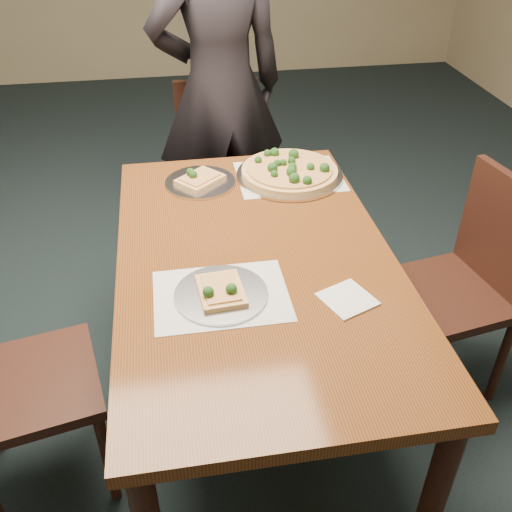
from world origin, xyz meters
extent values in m
plane|color=black|center=(0.00, 0.00, 0.00)|extent=(8.00, 8.00, 0.00)
cube|color=#542A10|center=(0.25, -0.24, 0.73)|extent=(0.90, 1.50, 0.04)
cylinder|color=black|center=(-0.14, 0.45, 0.35)|extent=(0.07, 0.07, 0.70)
cylinder|color=black|center=(0.64, -0.93, 0.35)|extent=(0.07, 0.07, 0.70)
cylinder|color=black|center=(0.64, 0.45, 0.35)|extent=(0.07, 0.07, 0.70)
cube|color=black|center=(0.25, 0.87, 0.45)|extent=(0.44, 0.44, 0.04)
cylinder|color=black|center=(0.07, 0.70, 0.21)|extent=(0.04, 0.04, 0.43)
cylinder|color=black|center=(0.08, 1.06, 0.21)|extent=(0.04, 0.04, 0.43)
cylinder|color=black|center=(0.43, 0.68, 0.21)|extent=(0.04, 0.04, 0.43)
cylinder|color=black|center=(0.44, 1.04, 0.21)|extent=(0.04, 0.04, 0.43)
cube|color=black|center=(0.26, 1.06, 0.69)|extent=(0.42, 0.05, 0.44)
cube|color=black|center=(-0.50, -0.40, 0.45)|extent=(0.50, 0.50, 0.04)
cylinder|color=black|center=(-0.29, -0.54, 0.21)|extent=(0.04, 0.04, 0.43)
cylinder|color=black|center=(-0.36, -0.19, 0.21)|extent=(0.04, 0.04, 0.43)
cube|color=black|center=(1.00, -0.19, 0.45)|extent=(0.49, 0.49, 0.04)
cylinder|color=black|center=(0.79, -0.05, 0.21)|extent=(0.04, 0.04, 0.43)
cylinder|color=black|center=(1.15, 0.01, 0.21)|extent=(0.04, 0.04, 0.43)
cylinder|color=black|center=(0.85, -0.40, 0.21)|extent=(0.04, 0.04, 0.43)
cylinder|color=black|center=(1.21, -0.34, 0.21)|extent=(0.04, 0.04, 0.43)
cube|color=black|center=(1.19, -0.16, 0.69)|extent=(0.11, 0.42, 0.44)
imported|color=black|center=(0.27, 0.93, 0.91)|extent=(0.73, 0.54, 1.82)
cube|color=white|center=(0.48, 0.29, 0.75)|extent=(0.42, 0.32, 0.00)
cube|color=white|center=(0.12, -0.42, 0.75)|extent=(0.40, 0.30, 0.00)
cylinder|color=silver|center=(0.48, 0.29, 0.76)|extent=(0.43, 0.43, 0.01)
cylinder|color=tan|center=(0.48, 0.29, 0.77)|extent=(0.39, 0.39, 0.02)
cylinder|color=#EAD17A|center=(0.48, 0.29, 0.79)|extent=(0.35, 0.35, 0.01)
sphere|color=#194214|center=(0.40, 0.23, 0.80)|extent=(0.03, 0.03, 0.03)
sphere|color=#194214|center=(0.50, 0.33, 0.80)|extent=(0.03, 0.03, 0.03)
sphere|color=#194214|center=(0.36, 0.36, 0.80)|extent=(0.03, 0.03, 0.03)
sphere|color=#194214|center=(0.47, 0.23, 0.80)|extent=(0.04, 0.04, 0.04)
sphere|color=#194214|center=(0.49, 0.27, 0.80)|extent=(0.04, 0.04, 0.04)
sphere|color=#194214|center=(0.56, 0.26, 0.80)|extent=(0.03, 0.03, 0.03)
sphere|color=#194214|center=(0.43, 0.32, 0.80)|extent=(0.03, 0.03, 0.03)
sphere|color=#194214|center=(0.52, 0.15, 0.80)|extent=(0.04, 0.04, 0.04)
sphere|color=#194214|center=(0.44, 0.42, 0.80)|extent=(0.04, 0.04, 0.04)
sphere|color=#194214|center=(0.47, 0.17, 0.81)|extent=(0.04, 0.04, 0.04)
sphere|color=#194214|center=(0.52, 0.38, 0.80)|extent=(0.04, 0.04, 0.04)
sphere|color=#194214|center=(0.61, 0.24, 0.80)|extent=(0.04, 0.04, 0.04)
sphere|color=#194214|center=(0.41, 0.42, 0.80)|extent=(0.03, 0.03, 0.03)
sphere|color=#194214|center=(0.46, 0.32, 0.80)|extent=(0.03, 0.03, 0.03)
sphere|color=#194214|center=(0.41, 0.28, 0.80)|extent=(0.04, 0.04, 0.04)
cylinder|color=silver|center=(0.12, -0.42, 0.76)|extent=(0.28, 0.28, 0.01)
cube|color=tan|center=(0.12, -0.42, 0.77)|extent=(0.14, 0.18, 0.02)
cube|color=#EAD17A|center=(0.12, -0.42, 0.78)|extent=(0.11, 0.15, 0.01)
sphere|color=#194214|center=(0.15, -0.45, 0.79)|extent=(0.03, 0.03, 0.03)
sphere|color=#194214|center=(0.08, -0.45, 0.79)|extent=(0.03, 0.03, 0.03)
cylinder|color=silver|center=(0.12, 0.29, 0.76)|extent=(0.28, 0.28, 0.01)
cube|color=tan|center=(0.12, 0.29, 0.77)|extent=(0.21, 0.21, 0.02)
cube|color=#EAD17A|center=(0.12, 0.29, 0.78)|extent=(0.17, 0.17, 0.01)
sphere|color=#194214|center=(0.08, 0.31, 0.79)|extent=(0.03, 0.03, 0.03)
sphere|color=#194214|center=(0.09, 0.29, 0.79)|extent=(0.03, 0.03, 0.03)
cube|color=white|center=(0.48, -0.50, 0.75)|extent=(0.18, 0.18, 0.01)
camera|label=1|loc=(0.01, -1.74, 1.83)|focal=40.00mm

